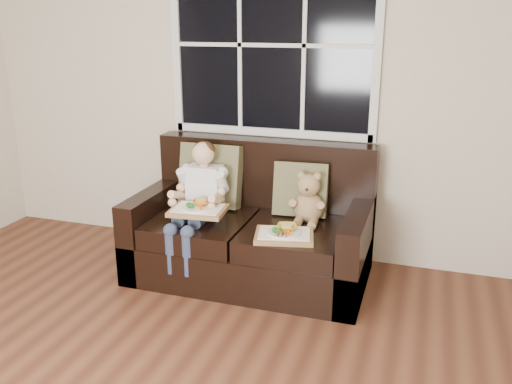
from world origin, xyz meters
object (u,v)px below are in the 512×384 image
(teddy_bear, at_px, (308,201))
(tray_right, at_px, (284,234))
(child, at_px, (200,192))
(tray_left, at_px, (198,209))
(loveseat, at_px, (253,234))

(teddy_bear, height_order, tray_right, teddy_bear)
(child, height_order, teddy_bear, child)
(child, height_order, tray_left, child)
(child, relative_size, tray_right, 1.90)
(teddy_bear, bearing_deg, child, -172.55)
(tray_left, relative_size, tray_right, 0.92)
(child, bearing_deg, tray_left, -69.82)
(teddy_bear, relative_size, tray_right, 0.87)
(child, xyz_separation_m, tray_right, (0.69, -0.21, -0.16))
(loveseat, bearing_deg, tray_left, -136.82)
(child, bearing_deg, teddy_bear, 10.98)
(loveseat, height_order, child, child)
(teddy_bear, bearing_deg, loveseat, -178.97)
(tray_left, bearing_deg, teddy_bear, 18.45)
(tray_left, distance_m, tray_right, 0.64)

